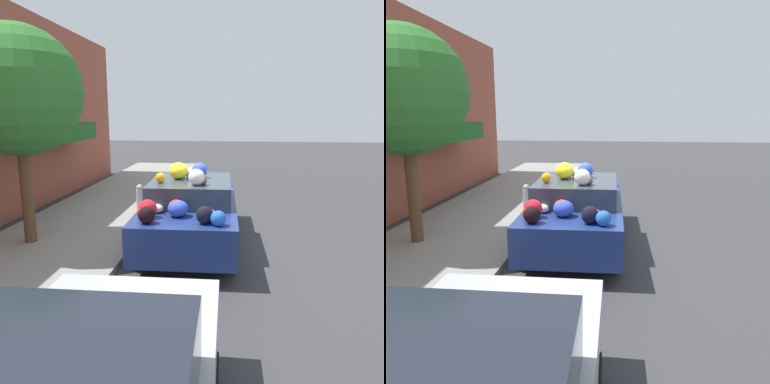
{
  "view_description": "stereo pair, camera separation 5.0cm",
  "coord_description": "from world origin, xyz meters",
  "views": [
    {
      "loc": [
        -7.65,
        -0.93,
        2.74
      ],
      "look_at": [
        0.0,
        -0.04,
        1.12
      ],
      "focal_mm": 35.0,
      "sensor_mm": 36.0,
      "label": 1
    },
    {
      "loc": [
        -7.64,
        -0.98,
        2.74
      ],
      "look_at": [
        0.0,
        -0.04,
        1.12
      ],
      "focal_mm": 35.0,
      "sensor_mm": 36.0,
      "label": 2
    }
  ],
  "objects": [
    {
      "name": "ground_plane",
      "position": [
        0.0,
        0.0,
        0.0
      ],
      "size": [
        60.0,
        60.0,
        0.0
      ],
      "primitive_type": "plane",
      "color": "#38383A"
    },
    {
      "name": "sidewalk_curb",
      "position": [
        0.0,
        2.7,
        0.06
      ],
      "size": [
        24.0,
        3.2,
        0.13
      ],
      "color": "gray",
      "rests_on": "ground"
    },
    {
      "name": "street_tree",
      "position": [
        -0.67,
        3.26,
        3.14
      ],
      "size": [
        2.49,
        2.49,
        4.28
      ],
      "color": "brown",
      "rests_on": "sidewalk_curb"
    },
    {
      "name": "fire_hydrant",
      "position": [
        2.21,
        1.67,
        0.47
      ],
      "size": [
        0.2,
        0.2,
        0.7
      ],
      "color": "#B2B2B7",
      "rests_on": "sidewalk_curb"
    },
    {
      "name": "art_car",
      "position": [
        -0.05,
        -0.04,
        0.77
      ],
      "size": [
        4.51,
        1.95,
        1.75
      ],
      "rotation": [
        0.0,
        0.0,
        0.03
      ],
      "color": "navy",
      "rests_on": "ground"
    }
  ]
}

